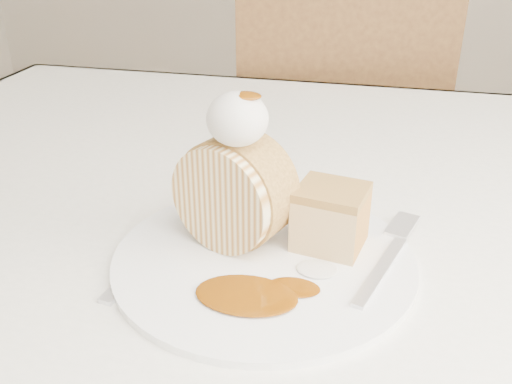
# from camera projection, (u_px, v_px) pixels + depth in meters

# --- Properties ---
(table) EXTENTS (1.40, 0.90, 0.75)m
(table) POSITION_uv_depth(u_px,v_px,m) (325.00, 242.00, 0.76)
(table) COLOR silver
(table) RESTS_ON ground
(chair_far) EXTENTS (0.51, 0.51, 0.95)m
(chair_far) POSITION_uv_depth(u_px,v_px,m) (335.00, 147.00, 1.38)
(chair_far) COLOR brown
(chair_far) RESTS_ON ground
(plate) EXTENTS (0.34, 0.34, 0.01)m
(plate) POSITION_uv_depth(u_px,v_px,m) (264.00, 259.00, 0.56)
(plate) COLOR white
(plate) RESTS_ON table
(roulade_slice) EXTENTS (0.12, 0.09, 0.11)m
(roulade_slice) POSITION_uv_depth(u_px,v_px,m) (234.00, 192.00, 0.56)
(roulade_slice) COLOR beige
(roulade_slice) RESTS_ON plate
(cake_chunk) EXTENTS (0.08, 0.07, 0.05)m
(cake_chunk) POSITION_uv_depth(u_px,v_px,m) (330.00, 221.00, 0.56)
(cake_chunk) COLOR #B58B44
(cake_chunk) RESTS_ON plate
(whipped_cream) EXTENTS (0.06, 0.06, 0.05)m
(whipped_cream) POSITION_uv_depth(u_px,v_px,m) (237.00, 119.00, 0.51)
(whipped_cream) COLOR silver
(whipped_cream) RESTS_ON roulade_slice
(caramel_drizzle) EXTENTS (0.03, 0.02, 0.01)m
(caramel_drizzle) POSITION_uv_depth(u_px,v_px,m) (246.00, 89.00, 0.50)
(caramel_drizzle) COLOR #673204
(caramel_drizzle) RESTS_ON whipped_cream
(caramel_pool) EXTENTS (0.10, 0.07, 0.00)m
(caramel_pool) POSITION_uv_depth(u_px,v_px,m) (246.00, 295.00, 0.50)
(caramel_pool) COLOR #673204
(caramel_pool) RESTS_ON plate
(fork) EXTENTS (0.07, 0.17, 0.00)m
(fork) POSITION_uv_depth(u_px,v_px,m) (381.00, 270.00, 0.53)
(fork) COLOR silver
(fork) RESTS_ON plate
(spoon) EXTENTS (0.06, 0.18, 0.00)m
(spoon) POSITION_uv_depth(u_px,v_px,m) (149.00, 259.00, 0.56)
(spoon) COLOR silver
(spoon) RESTS_ON table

